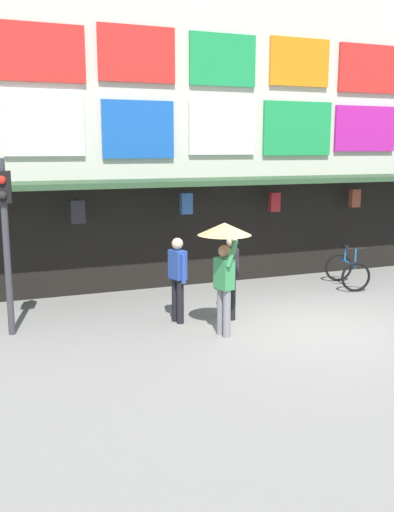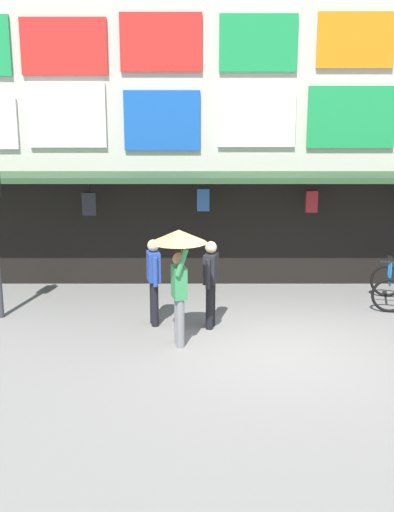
# 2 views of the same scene
# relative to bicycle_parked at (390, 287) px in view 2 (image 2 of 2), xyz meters

# --- Properties ---
(ground_plane) EXTENTS (80.00, 80.00, 0.00)m
(ground_plane) POSITION_rel_bicycle_parked_xyz_m (-2.72, -2.41, -0.39)
(ground_plane) COLOR gray
(shopfront) EXTENTS (18.00, 2.60, 8.00)m
(shopfront) POSITION_rel_bicycle_parked_xyz_m (-2.72, 2.16, 3.57)
(shopfront) COLOR beige
(shopfront) RESTS_ON ground
(bicycle_parked) EXTENTS (0.98, 1.30, 1.05)m
(bicycle_parked) POSITION_rel_bicycle_parked_xyz_m (0.00, 0.00, 0.00)
(bicycle_parked) COLOR black
(bicycle_parked) RESTS_ON ground
(pedestrian_in_yellow) EXTENTS (0.31, 0.52, 1.68)m
(pedestrian_in_yellow) POSITION_rel_bicycle_parked_xyz_m (-3.79, -1.41, 0.55)
(pedestrian_in_yellow) COLOR black
(pedestrian_in_yellow) RESTS_ON ground
(pedestrian_with_umbrella) EXTENTS (0.96, 0.96, 2.08)m
(pedestrian_with_umbrella) POSITION_rel_bicycle_parked_xyz_m (-4.35, -2.31, 1.25)
(pedestrian_with_umbrella) COLOR gray
(pedestrian_with_umbrella) RESTS_ON ground
(pedestrian_in_white) EXTENTS (0.29, 0.52, 1.68)m
(pedestrian_in_white) POSITION_rel_bicycle_parked_xyz_m (-4.87, -1.25, 0.55)
(pedestrian_in_white) COLOR black
(pedestrian_in_white) RESTS_ON ground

